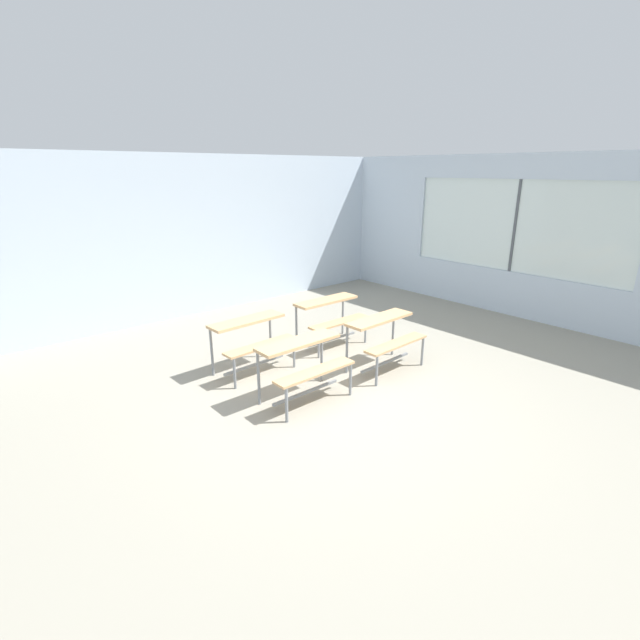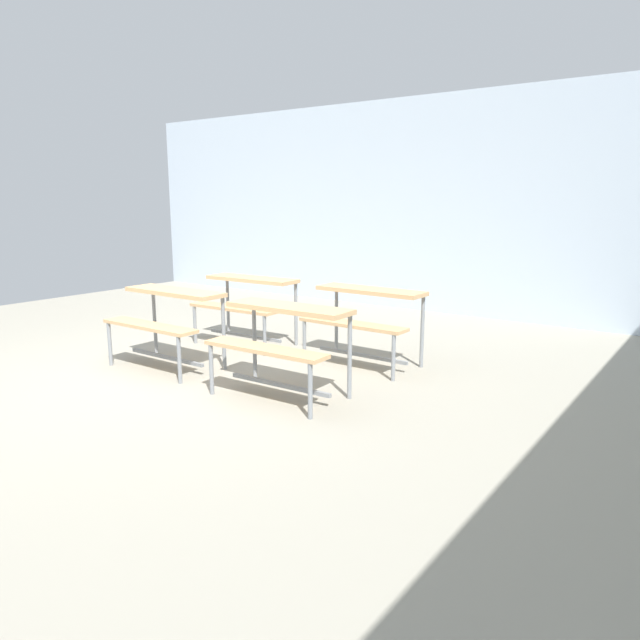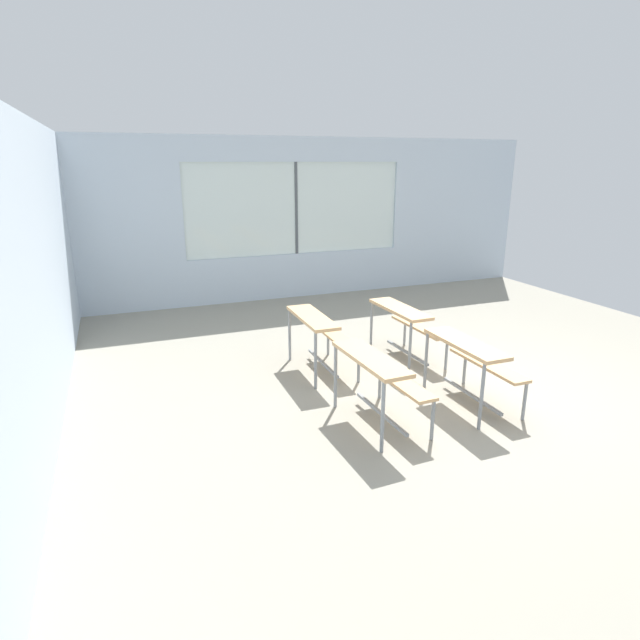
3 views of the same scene
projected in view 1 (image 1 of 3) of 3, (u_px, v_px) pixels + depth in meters
name	position (u px, v px, depth m)	size (l,w,h in m)	color
ground	(337.00, 403.00, 5.65)	(10.00, 9.00, 0.05)	gray
wall_back	(171.00, 239.00, 8.40)	(10.00, 0.12, 3.00)	silver
wall_right	(547.00, 244.00, 8.20)	(0.12, 9.00, 3.00)	silver
desk_bench_r0c0	(304.00, 357.00, 5.53)	(1.10, 0.59, 0.74)	tan
desk_bench_r0c1	(385.00, 331.00, 6.40)	(1.11, 0.62, 0.74)	tan
desk_bench_r1c0	(252.00, 333.00, 6.33)	(1.12, 0.63, 0.74)	tan
desk_bench_r1c1	(331.00, 311.00, 7.29)	(1.11, 0.60, 0.74)	tan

